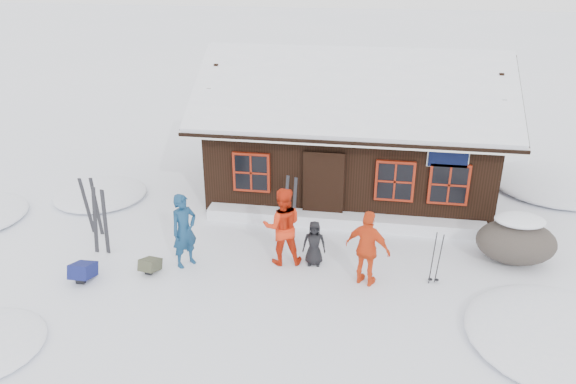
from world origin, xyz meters
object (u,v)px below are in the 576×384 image
boulder (516,241)px  ski_pair_left (100,222)px  ski_poles (436,259)px  backpack_olive (150,267)px  skier_teal (184,231)px  skier_orange_right (368,249)px  skier_orange_left (282,226)px  backpack_blue (83,273)px  skier_crouched (314,243)px

boulder → ski_pair_left: 10.15m
ski_poles → backpack_olive: 6.62m
skier_teal → skier_orange_right: size_ratio=1.02×
skier_orange_right → boulder: (3.54, 1.58, -0.35)m
skier_orange_left → skier_orange_right: size_ratio=1.08×
skier_teal → ski_pair_left: bearing=121.8°
skier_orange_right → ski_poles: bearing=-148.1°
skier_teal → backpack_olive: size_ratio=3.74×
boulder → backpack_blue: 10.29m
ski_poles → skier_crouched: bearing=172.2°
skier_crouched → backpack_olive: (-3.77, -0.98, -0.43)m
skier_orange_left → backpack_blue: bearing=6.9°
skier_orange_left → ski_poles: 3.60m
skier_teal → skier_orange_right: skier_teal is taller
skier_orange_right → backpack_olive: size_ratio=3.68×
skier_teal → skier_orange_left: skier_orange_left is taller
skier_orange_left → ski_pair_left: skier_orange_left is taller
backpack_olive → skier_orange_left: bearing=27.4°
ski_pair_left → ski_poles: 8.07m
skier_crouched → skier_teal: bearing=-174.7°
skier_teal → skier_orange_right: bearing=-55.0°
skier_teal → ski_poles: 5.85m
boulder → backpack_blue: (-9.98, -2.47, -0.39)m
skier_orange_right → skier_crouched: bearing=-5.2°
skier_orange_left → ski_pair_left: bearing=-8.4°
skier_orange_left → skier_orange_right: skier_orange_left is taller
skier_orange_right → ski_pair_left: skier_orange_right is taller
skier_crouched → boulder: skier_crouched is taller
ski_poles → ski_pair_left: bearing=179.5°
skier_teal → skier_orange_left: (2.27, 0.49, 0.05)m
skier_teal → ski_poles: (5.84, 0.13, -0.30)m
ski_poles → backpack_blue: bearing=-171.7°
skier_crouched → backpack_blue: skier_crouched is taller
backpack_olive → backpack_blue: bearing=-148.5°
skier_teal → boulder: bearing=-42.7°
ski_pair_left → boulder: bearing=18.4°
skier_teal → backpack_blue: 2.49m
skier_teal → skier_crouched: (3.04, 0.51, -0.35)m
boulder → ski_pair_left: ski_pair_left is taller
boulder → ski_pair_left: (-10.07, -1.24, 0.31)m
backpack_blue → backpack_olive: (1.40, 0.56, -0.03)m
skier_crouched → ski_pair_left: bearing=179.1°
backpack_blue → skier_orange_right: bearing=6.9°
skier_orange_left → skier_crouched: size_ratio=1.72×
skier_teal → skier_orange_left: bearing=-41.0°
skier_crouched → ski_pair_left: ski_pair_left is taller
ski_pair_left → backpack_blue: ski_pair_left is taller
backpack_olive → skier_teal: bearing=42.5°
boulder → backpack_blue: boulder is taller
skier_teal → boulder: 7.98m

